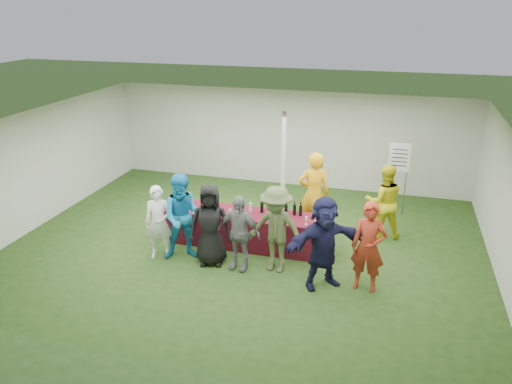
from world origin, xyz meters
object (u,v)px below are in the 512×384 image
(customer_1, at_px, (184,217))
(staff_back, at_px, (384,201))
(wine_list_sign, at_px, (399,163))
(customer_5, at_px, (324,243))
(customer_6, at_px, (368,247))
(customer_2, at_px, (210,225))
(dump_bucket, at_px, (322,222))
(customer_3, at_px, (239,233))
(customer_4, at_px, (276,230))
(serving_table, at_px, (247,229))
(staff_pourer, at_px, (314,194))
(customer_0, at_px, (159,222))

(customer_1, bearing_deg, staff_back, 6.20)
(wine_list_sign, xyz_separation_m, staff_back, (-0.25, -1.45, -0.47))
(staff_back, bearing_deg, customer_5, 53.95)
(wine_list_sign, height_order, customer_6, wine_list_sign)
(customer_2, bearing_deg, dump_bucket, 5.28)
(customer_1, height_order, customer_5, customer_1)
(customer_3, distance_m, customer_4, 0.73)
(serving_table, bearing_deg, staff_back, 23.67)
(dump_bucket, xyz_separation_m, staff_pourer, (-0.36, 1.18, 0.12))
(customer_3, relative_size, customer_5, 0.88)
(serving_table, xyz_separation_m, customer_1, (-1.06, -0.88, 0.53))
(staff_back, bearing_deg, serving_table, 9.34)
(customer_0, relative_size, customer_2, 0.92)
(customer_1, height_order, customer_4, customer_1)
(serving_table, height_order, customer_4, customer_4)
(customer_1, height_order, customer_3, customer_1)
(wine_list_sign, height_order, customer_4, wine_list_sign)
(wine_list_sign, bearing_deg, customer_0, -141.47)
(staff_back, xyz_separation_m, customer_0, (-4.34, -2.21, -0.08))
(wine_list_sign, distance_m, customer_0, 5.89)
(dump_bucket, distance_m, customer_0, 3.28)
(customer_2, xyz_separation_m, customer_6, (3.07, -0.13, 0.01))
(dump_bucket, xyz_separation_m, customer_1, (-2.68, -0.66, 0.06))
(dump_bucket, xyz_separation_m, customer_5, (0.19, -0.97, 0.04))
(serving_table, relative_size, customer_0, 2.33)
(customer_2, bearing_deg, customer_4, -10.84)
(customer_4, bearing_deg, customer_0, -168.36)
(customer_1, relative_size, customer_2, 1.08)
(dump_bucket, bearing_deg, customer_6, -41.48)
(staff_back, bearing_deg, customer_2, 19.48)
(wine_list_sign, xyz_separation_m, customer_0, (-4.59, -3.66, -0.54))
(customer_0, bearing_deg, customer_5, -23.59)
(staff_pourer, height_order, customer_3, staff_pourer)
(customer_5, height_order, customer_6, customer_5)
(dump_bucket, relative_size, customer_4, 0.13)
(staff_pourer, xyz_separation_m, customer_2, (-1.73, -1.91, -0.12))
(staff_pourer, relative_size, customer_1, 1.06)
(staff_back, xyz_separation_m, customer_2, (-3.24, -2.17, -0.01))
(dump_bucket, relative_size, staff_back, 0.13)
(customer_2, height_order, customer_3, customer_2)
(staff_back, bearing_deg, customer_3, 25.83)
(serving_table, bearing_deg, customer_5, -33.36)
(wine_list_sign, bearing_deg, customer_2, -134.02)
(customer_0, xyz_separation_m, customer_4, (2.41, 0.11, 0.10))
(customer_2, bearing_deg, customer_5, -20.09)
(dump_bucket, distance_m, wine_list_sign, 3.24)
(wine_list_sign, relative_size, customer_1, 1.00)
(customer_0, bearing_deg, dump_bucket, -6.55)
(wine_list_sign, bearing_deg, customer_3, -128.21)
(customer_0, height_order, customer_5, customer_5)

